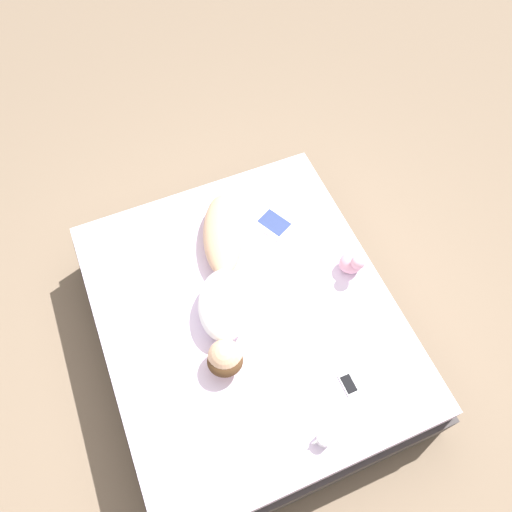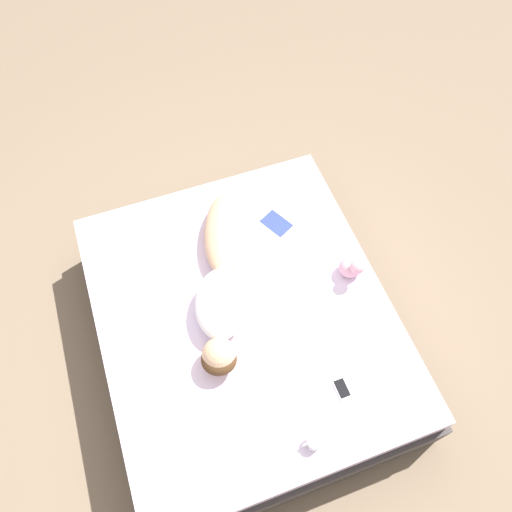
# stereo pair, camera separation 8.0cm
# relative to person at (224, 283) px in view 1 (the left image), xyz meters

# --- Properties ---
(ground_plane) EXTENTS (12.00, 12.00, 0.00)m
(ground_plane) POSITION_rel_person_xyz_m (-0.08, 0.19, -0.62)
(ground_plane) COLOR #7A6651
(bed) EXTENTS (1.85, 2.15, 0.52)m
(bed) POSITION_rel_person_xyz_m (-0.08, 0.19, -0.36)
(bed) COLOR #383333
(bed) RESTS_ON ground_plane
(person) EXTENTS (0.66, 1.29, 0.21)m
(person) POSITION_rel_person_xyz_m (0.00, 0.00, 0.00)
(person) COLOR tan
(person) RESTS_ON bed
(open_magazine) EXTENTS (0.51, 0.45, 0.01)m
(open_magazine) POSITION_rel_person_xyz_m (-0.59, -0.40, -0.09)
(open_magazine) COLOR white
(open_magazine) RESTS_ON bed
(coffee_mug) EXTENTS (0.12, 0.09, 0.08)m
(coffee_mug) POSITION_rel_person_xyz_m (-0.18, 1.07, -0.06)
(coffee_mug) COLOR white
(coffee_mug) RESTS_ON bed
(cell_phone) EXTENTS (0.08, 0.13, 0.01)m
(cell_phone) POSITION_rel_person_xyz_m (-0.45, 0.85, -0.09)
(cell_phone) COLOR silver
(cell_phone) RESTS_ON bed
(plush_toy) EXTENTS (0.16, 0.17, 0.21)m
(plush_toy) POSITION_rel_person_xyz_m (-0.82, 0.17, -0.01)
(plush_toy) COLOR #DB9EB2
(plush_toy) RESTS_ON bed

